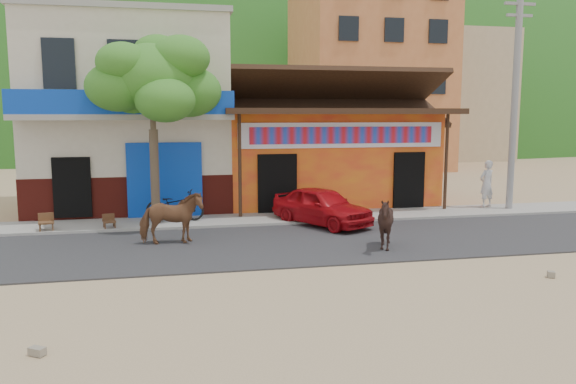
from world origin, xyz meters
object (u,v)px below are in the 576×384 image
Objects in this scene: cow_dark at (386,223)px; tree at (153,129)px; cafe_chair_right at (46,215)px; utility_pole at (515,100)px; pedestrian at (487,184)px; scooter at (175,205)px; cow_tan at (171,218)px; red_car at (322,206)px; cafe_chair_left at (109,215)px.

tree is at bearing -151.37° from cow_dark.
cafe_chair_right is at bearing -171.18° from tree.
utility_pole is 4.54× the size of pedestrian.
utility_pole is 16.42m from cafe_chair_right.
cow_dark is at bearing -118.13° from scooter.
cafe_chair_right is (-3.70, 2.26, -0.17)m from cow_tan.
cafe_chair_right is at bearing -177.50° from utility_pole.
cow_tan is 3.08m from scooter.
tree is at bearing -2.13° from cafe_chair_right.
pedestrian reaches higher than scooter.
red_car reaches higher than cafe_chair_right.
scooter is at bearing 133.97° from red_car.
utility_pole is at bearing 100.37° from cow_dark.
tree reaches higher than cow_tan.
utility_pole is at bearing -10.67° from cafe_chair_left.
tree is at bearing 138.99° from red_car.
red_car is 4.61× the size of cafe_chair_left.
utility_pole is at bearing -21.19° from red_car.
tree reaches higher than cafe_chair_left.
utility_pole is 12.69m from scooter.
scooter is at bearing 179.46° from utility_pole.
utility_pole reaches higher than cafe_chair_right.
cafe_chair_right is at bearing 115.55° from scooter.
red_car is at bearing -92.29° from scooter.
cafe_chair_left is (-1.88, 2.26, -0.25)m from cow_tan.
tree is 3.51× the size of cow_tan.
tree is 4.27× the size of cow_dark.
utility_pole is 2.21× the size of red_car.
cafe_chair_left is 0.82× the size of cafe_chair_right.
utility_pole is 4.17× the size of scooter.
pedestrian reaches higher than cafe_chair_right.
cow_tan is 5.08m from red_car.
cow_tan is 2.95m from cafe_chair_left.
scooter is (0.12, 3.07, -0.14)m from cow_tan.
cafe_chair_left is at bearing -10.95° from cafe_chair_right.
cafe_chair_right is at bearing -12.17° from pedestrian.
cow_tan is 5.83m from cow_dark.
cow_dark is at bearing -107.54° from red_car.
pedestrian is (11.65, 3.44, 0.24)m from cow_tan.
red_car is 2.05× the size of pedestrian.
pedestrian reaches higher than cow_dark.
cafe_chair_left is 1.83m from cafe_chair_right.
red_car is 1.88× the size of scooter.
cow_tan reaches higher than red_car.
cow_dark reaches higher than cafe_chair_right.
tree is 4.12m from cafe_chair_right.
cow_tan is at bearing -132.13° from cow_dark.
tree reaches higher than scooter.
pedestrian is (-0.67, 0.48, -3.12)m from utility_pole.
scooter is 11.54m from pedestrian.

